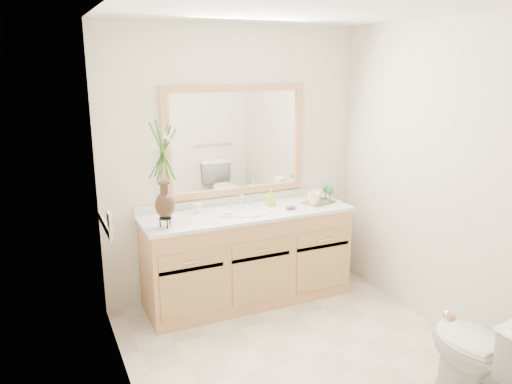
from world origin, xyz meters
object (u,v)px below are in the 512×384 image
flower_vase (163,164)px  soap_bottle (270,198)px  toilet (483,356)px  tumbler (198,209)px  tray (319,202)px

flower_vase → soap_bottle: bearing=11.1°
toilet → soap_bottle: (-0.44, 2.01, 0.53)m
tumbler → soap_bottle: size_ratio=0.58×
flower_vase → tray: bearing=3.9°
toilet → tray: bearing=-90.1°
toilet → flower_vase: (-1.45, 1.81, 0.97)m
soap_bottle → tray: (0.45, -0.10, -0.06)m
toilet → tumbler: size_ratio=9.14×
soap_bottle → toilet: bearing=-91.8°
tumbler → toilet: bearing=-61.8°
tray → tumbler: bearing=154.7°
tumbler → tray: tumbler is taller
soap_bottle → tray: 0.46m
tray → toilet: bearing=-107.8°
flower_vase → tumbler: 0.63m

